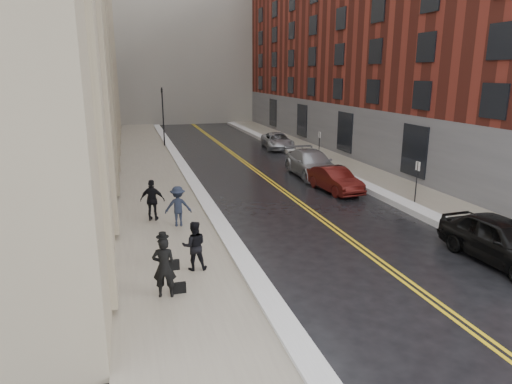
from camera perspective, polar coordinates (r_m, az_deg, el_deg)
ground at (r=14.00m, az=10.83°, el=-13.08°), size 160.00×160.00×0.00m
sidewalk_left at (r=27.76m, az=-12.79°, el=1.06°), size 4.00×64.00×0.15m
sidewalk_right at (r=31.42m, az=12.59°, el=2.65°), size 3.00×64.00×0.15m
lane_stripe_a at (r=28.92m, az=0.94°, el=1.83°), size 0.12×64.00×0.01m
lane_stripe_b at (r=28.99m, az=1.39°, el=1.85°), size 0.12×64.00×0.01m
snow_ridge_left at (r=27.95m, az=-8.09°, el=1.49°), size 0.70×60.80×0.26m
snow_ridge_right at (r=30.58m, az=9.54°, el=2.62°), size 0.85×60.80×0.30m
building_right at (r=41.27m, az=19.44°, el=17.47°), size 14.00×50.00×18.00m
traffic_signal at (r=41.24m, az=-11.56°, el=9.75°), size 0.18×0.15×5.20m
parking_sign_near at (r=23.95m, az=19.45°, el=1.56°), size 0.06×0.35×2.23m
parking_sign_far at (r=34.25m, az=7.91°, el=6.02°), size 0.06×0.35×2.23m
car_black at (r=18.04m, az=28.43°, el=-5.36°), size 2.09×4.88×1.64m
car_maroon at (r=25.77m, az=9.81°, el=1.54°), size 1.86×4.25×1.36m
car_silver_near at (r=29.36m, az=6.97°, el=3.54°), size 2.47×5.70×1.63m
car_silver_far at (r=39.95m, az=2.68°, el=6.41°), size 2.84×5.14×1.36m
pedestrian_main at (r=13.49m, az=-11.41°, el=-9.18°), size 0.75×0.57×1.84m
pedestrian_a at (r=15.15m, az=-7.73°, el=-6.66°), size 0.87×0.71×1.66m
pedestrian_b at (r=19.47m, az=-9.72°, el=-1.76°), size 1.19×0.78×1.72m
pedestrian_c at (r=20.41m, az=-12.81°, el=-1.00°), size 1.15×0.74×1.83m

